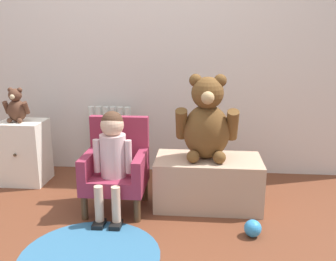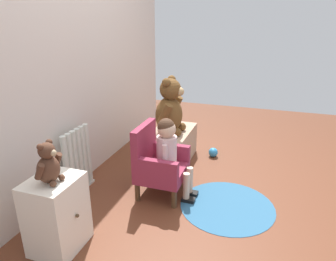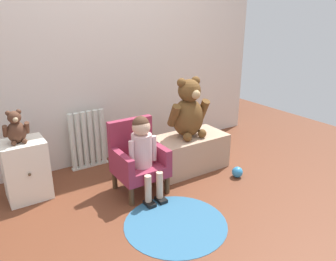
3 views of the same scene
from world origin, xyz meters
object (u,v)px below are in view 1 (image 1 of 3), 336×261
Objects in this scene: radiator at (111,140)px; child_figure at (112,150)px; floor_rug at (90,255)px; child_armchair at (117,167)px; small_teddy_bear at (16,107)px; small_dresser at (25,152)px; low_bench at (208,182)px; toy_ball at (253,228)px; large_teddy_bear at (207,122)px.

radiator is 0.84× the size of child_figure.
radiator is 0.76× the size of floor_rug.
small_teddy_bear is (-0.86, 0.37, 0.33)m from child_armchair.
floor_rug is (0.82, -1.00, -0.25)m from small_dresser.
low_bench is at bearing -11.56° from small_dresser.
radiator is 0.94× the size of child_armchair.
small_teddy_bear reaches higher than floor_rug.
low_bench reaches higher than toy_ball.
radiator is at bearing 98.19° from floor_rug.
small_teddy_bear is (-0.02, -0.01, 0.37)m from small_dresser.
child_armchair is at bearing -23.09° from small_teddy_bear.
small_dresser is at bearing -156.72° from radiator.
radiator is at bearing 145.19° from low_bench.
small_dresser is 1.31m from floor_rug.
small_teddy_bear is at bearing -148.21° from small_dresser.
small_teddy_bear reaches higher than child_armchair.
child_figure is 0.65m from large_teddy_bear.
low_bench is at bearing 16.92° from child_figure.
low_bench is (1.46, -0.30, -0.08)m from small_dresser.
floor_rug is at bearing -131.55° from large_teddy_bear.
child_armchair is at bearing 159.67° from toy_ball.
large_teddy_bear is 5.57× the size of toy_ball.
floor_rug is (0.84, -0.98, -0.62)m from small_teddy_bear.
large_teddy_bear is (1.44, -0.29, 0.34)m from small_dresser.
large_teddy_bear is at bearing 48.45° from floor_rug.
small_dresser is 0.88× the size of large_teddy_bear.
child_armchair is at bearing 90.00° from child_figure.
small_teddy_bear is at bearing 169.16° from low_bench.
toy_ball is (0.89, -0.33, -0.24)m from child_armchair.
toy_ball is at bearing -20.33° from child_armchair.
low_bench is at bearing 122.59° from toy_ball.
radiator is 1.49m from toy_ball.
floor_rug is at bearing -162.43° from toy_ball.
large_teddy_bear is 0.74m from toy_ball.
large_teddy_bear is at bearing -35.10° from radiator.
small_teddy_bear is 2.60× the size of toy_ball.
child_figure is at bearing -75.18° from radiator.
small_dresser is at bearing 168.54° from large_teddy_bear.
low_bench is 0.42m from large_teddy_bear.
radiator is 1.15× the size of small_dresser.
small_dresser is at bearing 155.52° from child_armchair.
child_figure reaches higher than low_bench.
radiator is at bearing 104.82° from child_figure.
small_dresser is 0.99m from child_figure.
toy_ball is (1.09, -0.98, -0.24)m from radiator.
radiator reaches higher than low_bench.
child_figure is 1.21× the size of large_teddy_bear.
child_figure reaches higher than small_dresser.
toy_ball is at bearing -42.16° from radiator.
small_teddy_bear reaches higher than toy_ball.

